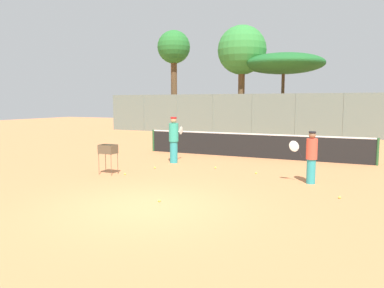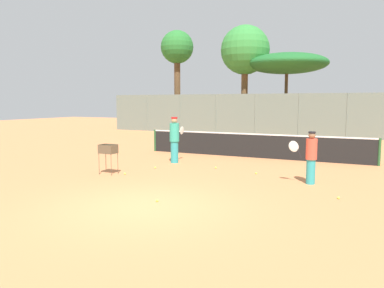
# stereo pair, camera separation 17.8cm
# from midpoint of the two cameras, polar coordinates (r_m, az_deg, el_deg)

# --- Properties ---
(ground_plane) EXTENTS (80.00, 80.00, 0.00)m
(ground_plane) POSITION_cam_midpoint_polar(r_m,az_deg,el_deg) (8.92, -6.86, -9.53)
(ground_plane) COLOR #D37F4C
(tennis_net) EXTENTS (10.14, 0.10, 1.07)m
(tennis_net) POSITION_cam_midpoint_polar(r_m,az_deg,el_deg) (16.70, 9.50, -0.15)
(tennis_net) COLOR #26592D
(tennis_net) RESTS_ON ground_plane
(back_fence) EXTENTS (31.53, 0.08, 3.05)m
(back_fence) POSITION_cam_midpoint_polar(r_m,az_deg,el_deg) (27.42, 16.12, 4.25)
(back_fence) COLOR slate
(back_fence) RESTS_ON ground_plane
(tree_2) EXTENTS (3.88, 3.88, 8.50)m
(tree_2) POSITION_cam_midpoint_polar(r_m,az_deg,el_deg) (30.94, 8.25, 13.83)
(tree_2) COLOR brown
(tree_2) RESTS_ON ground_plane
(tree_3) EXTENTS (6.35, 6.35, 6.22)m
(tree_3) POSITION_cam_midpoint_polar(r_m,az_deg,el_deg) (30.81, 14.42, 11.76)
(tree_3) COLOR brown
(tree_3) RESTS_ON ground_plane
(tree_4) EXTENTS (2.93, 2.93, 8.79)m
(tree_4) POSITION_cam_midpoint_polar(r_m,az_deg,el_deg) (34.50, -2.13, 14.07)
(tree_4) COLOR brown
(tree_4) RESTS_ON ground_plane
(player_white_outfit) EXTENTS (0.38, 0.94, 1.85)m
(player_white_outfit) POSITION_cam_midpoint_polar(r_m,az_deg,el_deg) (15.02, -2.34, 0.74)
(player_white_outfit) COLOR teal
(player_white_outfit) RESTS_ON ground_plane
(player_red_cap) EXTENTS (0.87, 0.33, 1.58)m
(player_red_cap) POSITION_cam_midpoint_polar(r_m,az_deg,el_deg) (11.71, 18.07, -1.87)
(player_red_cap) COLOR teal
(player_red_cap) RESTS_ON ground_plane
(ball_cart) EXTENTS (0.56, 0.41, 1.01)m
(ball_cart) POSITION_cam_midpoint_polar(r_m,az_deg,el_deg) (12.97, -12.24, -1.12)
(ball_cart) COLOR brown
(ball_cart) RESTS_ON ground_plane
(tennis_ball_0) EXTENTS (0.07, 0.07, 0.07)m
(tennis_ball_0) POSITION_cam_midpoint_polar(r_m,az_deg,el_deg) (9.33, -4.78, -8.59)
(tennis_ball_0) COLOR #D1E54C
(tennis_ball_0) RESTS_ON ground_plane
(tennis_ball_1) EXTENTS (0.07, 0.07, 0.07)m
(tennis_ball_1) POSITION_cam_midpoint_polar(r_m,az_deg,el_deg) (12.97, 10.14, -4.39)
(tennis_ball_1) COLOR #D1E54C
(tennis_ball_1) RESTS_ON ground_plane
(tennis_ball_2) EXTENTS (0.07, 0.07, 0.07)m
(tennis_ball_2) POSITION_cam_midpoint_polar(r_m,az_deg,el_deg) (10.28, 21.89, -7.62)
(tennis_ball_2) COLOR #D1E54C
(tennis_ball_2) RESTS_ON ground_plane
(tennis_ball_3) EXTENTS (0.07, 0.07, 0.07)m
(tennis_ball_3) POSITION_cam_midpoint_polar(r_m,az_deg,el_deg) (12.86, -9.78, -4.49)
(tennis_ball_3) COLOR #D1E54C
(tennis_ball_3) RESTS_ON ground_plane
(tennis_ball_4) EXTENTS (0.07, 0.07, 0.07)m
(tennis_ball_4) POSITION_cam_midpoint_polar(r_m,az_deg,el_deg) (13.86, 4.01, -3.61)
(tennis_ball_4) COLOR #D1E54C
(tennis_ball_4) RESTS_ON ground_plane
(tennis_ball_5) EXTENTS (0.07, 0.07, 0.07)m
(tennis_ball_5) POSITION_cam_midpoint_polar(r_m,az_deg,el_deg) (13.91, -5.26, -3.59)
(tennis_ball_5) COLOR #D1E54C
(tennis_ball_5) RESTS_ON ground_plane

